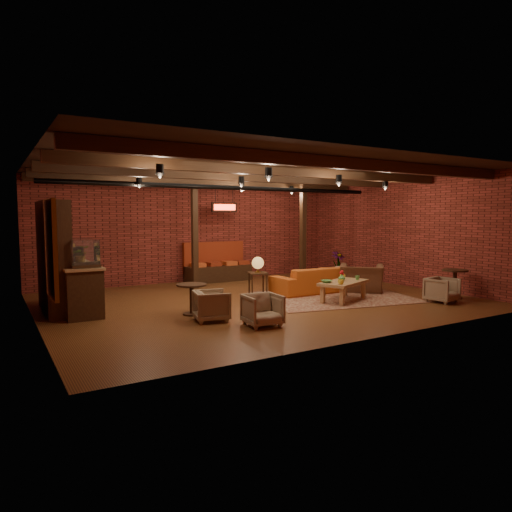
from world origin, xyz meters
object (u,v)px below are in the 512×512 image
armchair_b (263,308)px  side_table_book (338,269)px  sofa (315,280)px  armchair_a (212,304)px  side_table_lamp (258,266)px  round_table_left (192,294)px  round_table_right (455,279)px  armchair_far (442,289)px  plant_tall (338,238)px  armchair_right (362,274)px  coffee_table (343,284)px

armchair_b → side_table_book: size_ratio=1.01×
sofa → armchair_b: bearing=38.0°
armchair_a → side_table_lamp: bearing=-35.7°
sofa → round_table_left: size_ratio=3.66×
side_table_lamp → round_table_left: side_table_lamp is taller
side_table_lamp → side_table_book: side_table_lamp is taller
round_table_left → armchair_a: size_ratio=0.97×
side_table_book → round_table_right: (1.24, -3.01, -0.03)m
sofa → armchair_a: (-3.86, -1.65, -0.01)m
armchair_far → plant_tall: (0.63, 4.54, 1.03)m
plant_tall → sofa: bearing=-142.7°
armchair_right → round_table_right: 2.36m
armchair_b → side_table_book: bearing=38.8°
round_table_right → armchair_b: bearing=180.0°
armchair_right → side_table_book: size_ratio=1.72×
armchair_a → plant_tall: (6.27, 3.49, 1.02)m
sofa → armchair_right: armchair_right is taller
round_table_left → armchair_a: armchair_a is taller
sofa → round_table_right: round_table_right is taller
side_table_lamp → round_table_right: bearing=-36.9°
armchair_a → plant_tall: 7.25m
armchair_right → round_table_right: size_ratio=1.56×
sofa → plant_tall: (2.41, 1.84, 1.01)m
round_table_left → armchair_right: size_ratio=0.57×
side_table_book → plant_tall: (1.16, 1.35, 0.83)m
coffee_table → armchair_a: bearing=-175.8°
armchair_b → plant_tall: plant_tall is taller
side_table_lamp → armchair_b: size_ratio=1.51×
side_table_lamp → armchair_right: size_ratio=0.88×
armchair_a → side_table_book: armchair_a is taller
armchair_a → side_table_book: bearing=-55.3°
armchair_a → armchair_far: armchair_a is taller
armchair_b → round_table_right: bearing=4.8°
armchair_b → coffee_table: bearing=25.5°
sofa → round_table_left: bearing=12.9°
armchair_right → armchair_far: (0.58, -2.15, -0.17)m
sofa → armchair_right: bearing=155.0°
armchair_right → armchair_far: size_ratio=1.74×
round_table_left → armchair_far: (5.76, -1.78, -0.11)m
coffee_table → armchair_b: (-3.00, -1.14, -0.10)m
armchair_a → round_table_left: bearing=21.5°
round_table_left → armchair_far: armchair_far is taller
side_table_lamp → armchair_a: side_table_lamp is taller
armchair_a → armchair_b: size_ratio=1.01×
sofa → armchair_a: sofa is taller
coffee_table → sofa: bearing=81.7°
sofa → side_table_book: 1.36m
round_table_right → armchair_far: bearing=-166.1°
armchair_b → plant_tall: 7.18m
side_table_book → armchair_far: bearing=-80.7°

